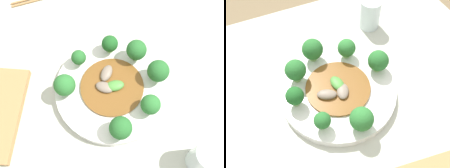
# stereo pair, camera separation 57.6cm
# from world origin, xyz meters

# --- Properties ---
(ground_plane) EXTENTS (8.00, 8.00, 0.00)m
(ground_plane) POSITION_xyz_m (0.00, 0.00, 0.00)
(ground_plane) COLOR #7F6B4C
(table) EXTENTS (1.05, 0.89, 0.73)m
(table) POSITION_xyz_m (0.00, 0.00, 0.37)
(table) COLOR #B7BCAD
(table) RESTS_ON ground_plane
(plate) EXTENTS (0.31, 0.31, 0.02)m
(plate) POSITION_xyz_m (-0.02, -0.05, 0.74)
(plate) COLOR white
(plate) RESTS_ON table
(broccoli_northeast) EXTENTS (0.04, 0.04, 0.05)m
(broccoli_northeast) POSITION_xyz_m (0.06, 0.04, 0.79)
(broccoli_northeast) COLOR #89B76B
(broccoli_northeast) RESTS_ON plate
(broccoli_north) EXTENTS (0.06, 0.06, 0.07)m
(broccoli_north) POSITION_xyz_m (-0.03, 0.08, 0.79)
(broccoli_north) COLOR #7AAD5B
(broccoli_north) RESTS_ON plate
(broccoli_west) EXTENTS (0.06, 0.06, 0.07)m
(broccoli_west) POSITION_xyz_m (-0.15, -0.06, 0.79)
(broccoli_west) COLOR #7AAD5B
(broccoli_west) RESTS_ON plate
(broccoli_southeast) EXTENTS (0.06, 0.06, 0.07)m
(broccoli_southeast) POSITION_xyz_m (0.07, -0.12, 0.80)
(broccoli_southeast) COLOR #7AAD5B
(broccoli_southeast) RESTS_ON plate
(broccoli_southwest) EXTENTS (0.05, 0.05, 0.06)m
(broccoli_southwest) POSITION_xyz_m (-0.09, -0.14, 0.79)
(broccoli_southwest) COLOR #89B76B
(broccoli_southwest) RESTS_ON plate
(broccoli_east) EXTENTS (0.05, 0.05, 0.06)m
(broccoli_east) POSITION_xyz_m (0.09, -0.05, 0.79)
(broccoli_east) COLOR #89B76B
(broccoli_east) RESTS_ON plate
(broccoli_south) EXTENTS (0.06, 0.06, 0.07)m
(broccoli_south) POSITION_xyz_m (-0.00, -0.17, 0.79)
(broccoli_south) COLOR #89B76B
(broccoli_south) RESTS_ON plate
(stirfry_center) EXTENTS (0.17, 0.17, 0.02)m
(stirfry_center) POSITION_xyz_m (-0.02, -0.04, 0.76)
(stirfry_center) COLOR brown
(stirfry_center) RESTS_ON plate
(drinking_glass) EXTENTS (0.07, 0.07, 0.10)m
(drinking_glass) POSITION_xyz_m (-0.23, -0.25, 0.78)
(drinking_glass) COLOR silver
(drinking_glass) RESTS_ON table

